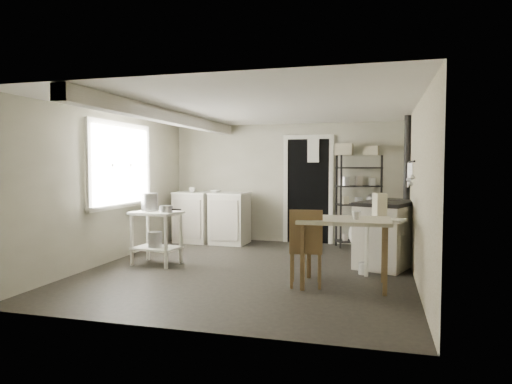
% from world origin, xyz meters
% --- Properties ---
extents(floor, '(5.00, 5.00, 0.00)m').
position_xyz_m(floor, '(0.00, 0.00, 0.00)').
color(floor, black).
rests_on(floor, ground).
extents(ceiling, '(5.00, 5.00, 0.00)m').
position_xyz_m(ceiling, '(0.00, 0.00, 2.30)').
color(ceiling, white).
rests_on(ceiling, wall_back).
extents(wall_back, '(4.50, 0.02, 2.30)m').
position_xyz_m(wall_back, '(0.00, 2.50, 1.15)').
color(wall_back, '#B1AE97').
rests_on(wall_back, ground).
extents(wall_front, '(4.50, 0.02, 2.30)m').
position_xyz_m(wall_front, '(0.00, -2.50, 1.15)').
color(wall_front, '#B1AE97').
rests_on(wall_front, ground).
extents(wall_left, '(0.02, 5.00, 2.30)m').
position_xyz_m(wall_left, '(-2.25, 0.00, 1.15)').
color(wall_left, '#B1AE97').
rests_on(wall_left, ground).
extents(wall_right, '(0.02, 5.00, 2.30)m').
position_xyz_m(wall_right, '(2.25, 0.00, 1.15)').
color(wall_right, '#B1AE97').
rests_on(wall_right, ground).
extents(window, '(0.12, 1.76, 1.28)m').
position_xyz_m(window, '(-2.22, 0.20, 1.50)').
color(window, white).
rests_on(window, wall_left).
extents(doorway, '(0.96, 0.10, 2.08)m').
position_xyz_m(doorway, '(0.45, 2.47, 1.00)').
color(doorway, white).
rests_on(doorway, ground).
extents(ceiling_beam, '(0.18, 5.00, 0.18)m').
position_xyz_m(ceiling_beam, '(-1.20, 0.00, 2.20)').
color(ceiling_beam, white).
rests_on(ceiling_beam, ceiling).
extents(wallpaper_panel, '(0.01, 5.00, 2.30)m').
position_xyz_m(wallpaper_panel, '(2.24, 0.00, 1.15)').
color(wallpaper_panel, beige).
rests_on(wallpaper_panel, wall_right).
extents(utensil_rail, '(0.06, 1.20, 0.44)m').
position_xyz_m(utensil_rail, '(2.19, 0.60, 1.55)').
color(utensil_rail, '#A6A6A8').
rests_on(utensil_rail, wall_right).
extents(prep_table, '(0.76, 0.59, 0.80)m').
position_xyz_m(prep_table, '(-1.46, -0.05, 0.40)').
color(prep_table, white).
rests_on(prep_table, ground).
extents(stockpot, '(0.30, 0.30, 0.27)m').
position_xyz_m(stockpot, '(-1.60, 0.02, 0.94)').
color(stockpot, '#A6A6A8').
rests_on(stockpot, prep_table).
extents(saucepan, '(0.24, 0.24, 0.11)m').
position_xyz_m(saucepan, '(-1.26, -0.13, 0.85)').
color(saucepan, '#A6A6A8').
rests_on(saucepan, prep_table).
extents(bucket, '(0.22, 0.22, 0.23)m').
position_xyz_m(bucket, '(-1.46, -0.09, 0.39)').
color(bucket, '#A6A6A8').
rests_on(bucket, prep_table).
extents(base_cabinets, '(1.51, 0.69, 0.98)m').
position_xyz_m(base_cabinets, '(-1.35, 2.01, 0.46)').
color(base_cabinets, beige).
rests_on(base_cabinets, ground).
extents(mixing_bowl, '(0.31, 0.31, 0.07)m').
position_xyz_m(mixing_bowl, '(-1.25, 1.95, 0.95)').
color(mixing_bowl, silver).
rests_on(mixing_bowl, base_cabinets).
extents(counter_cup, '(0.12, 0.12, 0.09)m').
position_xyz_m(counter_cup, '(-1.70, 1.89, 0.97)').
color(counter_cup, silver).
rests_on(counter_cup, base_cabinets).
extents(shelf_rack, '(0.85, 0.59, 1.68)m').
position_xyz_m(shelf_rack, '(1.41, 2.31, 0.95)').
color(shelf_rack, black).
rests_on(shelf_rack, ground).
extents(shelf_jar, '(0.11, 0.11, 0.19)m').
position_xyz_m(shelf_jar, '(1.12, 2.27, 1.37)').
color(shelf_jar, silver).
rests_on(shelf_jar, shelf_rack).
extents(storage_box_a, '(0.32, 0.29, 0.21)m').
position_xyz_m(storage_box_a, '(1.14, 2.26, 2.01)').
color(storage_box_a, beige).
rests_on(storage_box_a, shelf_rack).
extents(storage_box_b, '(0.28, 0.26, 0.16)m').
position_xyz_m(storage_box_b, '(1.62, 2.36, 1.99)').
color(storage_box_b, beige).
rests_on(storage_box_b, shelf_rack).
extents(stove, '(1.07, 1.39, 0.96)m').
position_xyz_m(stove, '(1.92, 0.81, 0.44)').
color(stove, beige).
rests_on(stove, ground).
extents(stovepipe, '(0.15, 0.15, 1.48)m').
position_xyz_m(stovepipe, '(2.19, 1.27, 1.59)').
color(stovepipe, black).
rests_on(stovepipe, stove).
extents(side_ledge, '(0.59, 0.45, 0.80)m').
position_xyz_m(side_ledge, '(1.85, -0.09, 0.43)').
color(side_ledge, white).
rests_on(side_ledge, ground).
extents(oats_box, '(0.19, 0.25, 0.33)m').
position_xyz_m(oats_box, '(1.78, -0.04, 1.01)').
color(oats_box, beige).
rests_on(oats_box, side_ledge).
extents(work_table, '(1.13, 0.80, 0.84)m').
position_xyz_m(work_table, '(1.37, -0.58, 0.38)').
color(work_table, beige).
rests_on(work_table, ground).
extents(table_cup, '(0.14, 0.14, 0.10)m').
position_xyz_m(table_cup, '(1.51, -0.64, 0.81)').
color(table_cup, silver).
rests_on(table_cup, work_table).
extents(chair, '(0.45, 0.47, 0.96)m').
position_xyz_m(chair, '(0.90, -0.66, 0.48)').
color(chair, brown).
rests_on(chair, ground).
extents(flour_sack, '(0.51, 0.47, 0.53)m').
position_xyz_m(flour_sack, '(1.48, 2.07, 0.24)').
color(flour_sack, white).
rests_on(flour_sack, ground).
extents(floor_crock, '(0.14, 0.14, 0.16)m').
position_xyz_m(floor_crock, '(1.58, 0.12, 0.07)').
color(floor_crock, silver).
rests_on(floor_crock, ground).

